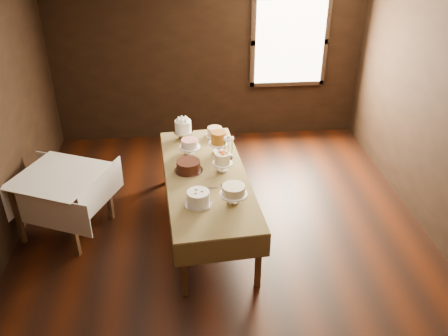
% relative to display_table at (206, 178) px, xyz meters
% --- Properties ---
extents(floor, '(5.00, 6.00, 0.01)m').
position_rel_display_table_xyz_m(floor, '(0.20, -0.40, -0.70)').
color(floor, black).
rests_on(floor, ground).
extents(ceiling, '(5.00, 6.00, 0.01)m').
position_rel_display_table_xyz_m(ceiling, '(0.20, -0.40, 2.10)').
color(ceiling, beige).
rests_on(ceiling, wall_back).
extents(wall_back, '(5.00, 0.02, 2.80)m').
position_rel_display_table_xyz_m(wall_back, '(0.20, 2.60, 0.70)').
color(wall_back, black).
rests_on(wall_back, ground).
extents(window, '(1.10, 0.05, 1.30)m').
position_rel_display_table_xyz_m(window, '(1.50, 2.54, 0.90)').
color(window, '#FFEABF').
rests_on(window, wall_back).
extents(display_table, '(1.14, 2.50, 0.76)m').
position_rel_display_table_xyz_m(display_table, '(0.00, 0.00, 0.00)').
color(display_table, '#482F1A').
rests_on(display_table, ground).
extents(side_table, '(1.24, 1.24, 0.80)m').
position_rel_display_table_xyz_m(side_table, '(-1.72, 0.07, 0.00)').
color(side_table, '#482F1A').
rests_on(side_table, ground).
extents(cake_meringue, '(0.31, 0.31, 0.28)m').
position_rel_display_table_xyz_m(cake_meringue, '(-0.25, 0.97, 0.18)').
color(cake_meringue, silver).
rests_on(cake_meringue, display_table).
extents(cake_speckled, '(0.26, 0.26, 0.12)m').
position_rel_display_table_xyz_m(cake_speckled, '(0.18, 1.02, 0.11)').
color(cake_speckled, white).
rests_on(cake_speckled, display_table).
extents(cake_lattice, '(0.29, 0.29, 0.20)m').
position_rel_display_table_xyz_m(cake_lattice, '(-0.17, 0.53, 0.15)').
color(cake_lattice, white).
rests_on(cake_lattice, display_table).
extents(cake_caramel, '(0.26, 0.26, 0.30)m').
position_rel_display_table_xyz_m(cake_caramel, '(0.19, 0.54, 0.18)').
color(cake_caramel, white).
rests_on(cake_caramel, display_table).
extents(cake_chocolate, '(0.38, 0.38, 0.13)m').
position_rel_display_table_xyz_m(cake_chocolate, '(-0.20, 0.10, 0.12)').
color(cake_chocolate, silver).
rests_on(cake_chocolate, display_table).
extents(cake_flowers, '(0.24, 0.24, 0.25)m').
position_rel_display_table_xyz_m(cake_flowers, '(0.20, 0.07, 0.16)').
color(cake_flowers, white).
rests_on(cake_flowers, display_table).
extents(cake_swirl, '(0.31, 0.31, 0.16)m').
position_rel_display_table_xyz_m(cake_swirl, '(-0.12, -0.61, 0.13)').
color(cake_swirl, silver).
rests_on(cake_swirl, display_table).
extents(cake_cream, '(0.32, 0.32, 0.22)m').
position_rel_display_table_xyz_m(cake_cream, '(0.26, -0.60, 0.15)').
color(cake_cream, white).
rests_on(cake_cream, display_table).
extents(cake_server_a, '(0.24, 0.03, 0.01)m').
position_rel_display_table_xyz_m(cake_server_a, '(0.05, -0.31, 0.06)').
color(cake_server_a, silver).
rests_on(cake_server_a, display_table).
extents(cake_server_b, '(0.20, 0.17, 0.01)m').
position_rel_display_table_xyz_m(cake_server_b, '(0.29, -0.36, 0.06)').
color(cake_server_b, silver).
rests_on(cake_server_b, display_table).
extents(cake_server_c, '(0.13, 0.23, 0.01)m').
position_rel_display_table_xyz_m(cake_server_c, '(-0.12, 0.31, 0.06)').
color(cake_server_c, silver).
rests_on(cake_server_c, display_table).
extents(cake_server_d, '(0.17, 0.20, 0.01)m').
position_rel_display_table_xyz_m(cake_server_d, '(0.27, 0.29, 0.06)').
color(cake_server_d, silver).
rests_on(cake_server_d, display_table).
extents(flower_vase, '(0.16, 0.16, 0.12)m').
position_rel_display_table_xyz_m(flower_vase, '(0.30, 0.32, 0.12)').
color(flower_vase, '#2D2823').
rests_on(flower_vase, display_table).
extents(flower_bouquet, '(0.14, 0.14, 0.20)m').
position_rel_display_table_xyz_m(flower_bouquet, '(0.30, 0.32, 0.30)').
color(flower_bouquet, white).
rests_on(flower_bouquet, flower_vase).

